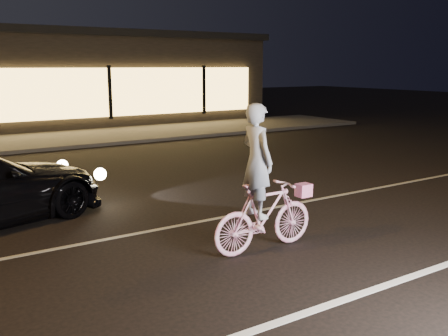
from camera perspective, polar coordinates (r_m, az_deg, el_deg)
ground at (r=6.52m, az=-5.30°, el=-12.79°), size 90.00×90.00×0.00m
lane_stripe_near at (r=5.37m, az=2.44°, el=-18.40°), size 60.00×0.12×0.01m
lane_stripe_far at (r=8.23m, az=-11.73°, el=-7.68°), size 60.00×0.10×0.01m
sidewalk at (r=18.69m, az=-23.87°, el=2.54°), size 30.00×4.00×0.12m
cyclist at (r=7.29m, az=4.43°, el=-3.63°), size 1.74×0.60×2.19m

